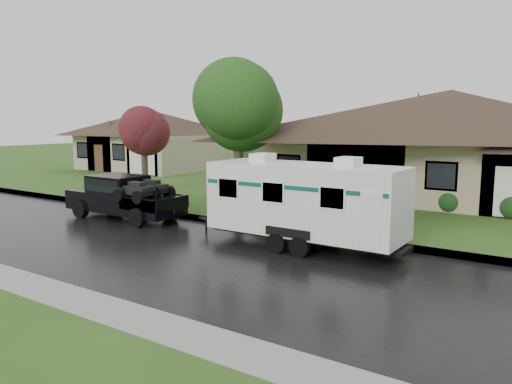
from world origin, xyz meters
The scene contains 11 objects.
ground centered at (0.00, 0.00, 0.00)m, with size 140.00×140.00×0.00m, color #30561B.
road centered at (0.00, -2.00, 0.01)m, with size 140.00×8.00×0.01m, color black.
curb centered at (0.00, 2.25, 0.07)m, with size 140.00×0.50×0.15m, color gray.
lawn centered at (0.00, 15.00, 0.07)m, with size 140.00×26.00×0.15m, color #30561B.
house_main centered at (2.29, 13.84, 3.59)m, with size 19.44×10.80×6.90m.
house_far centered at (-21.78, 15.85, 2.97)m, with size 10.80×8.64×5.80m.
tree_left_green centered at (-5.57, 5.50, 4.75)m, with size 4.01×4.01×6.63m.
tree_red centered at (-12.66, 6.26, 3.43)m, with size 2.86×2.86×4.74m.
shrub_row centered at (2.00, 9.30, 0.65)m, with size 13.60×1.00×1.00m.
pickup_truck centered at (-8.16, 0.66, 0.99)m, with size 5.55×2.11×1.85m.
travel_trailer centered at (0.64, 0.66, 1.63)m, with size 6.84×2.40×3.07m.
Camera 1 is at (8.28, -13.60, 4.22)m, focal length 35.00 mm.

